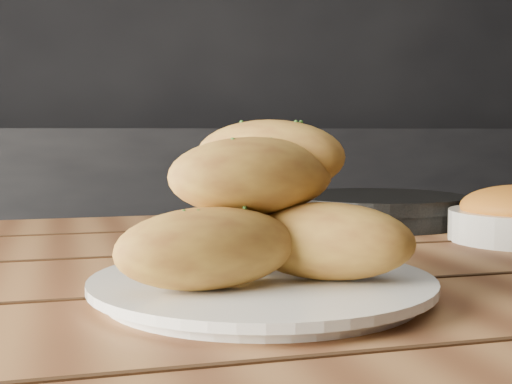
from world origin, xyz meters
The scene contains 5 objects.
counter centered at (0.00, 1.70, 0.45)m, with size 2.80×0.60×0.90m, color black.
table centered at (-0.22, 0.37, 0.66)m, with size 1.59×0.98×0.75m.
plate centered at (-0.34, 0.24, 0.76)m, with size 0.30×0.30×0.02m.
bread_rolls centered at (-0.34, 0.24, 0.83)m, with size 0.27×0.23×0.14m.
skillet centered at (-0.03, 0.66, 0.77)m, with size 0.40×0.27×0.05m.
Camera 1 is at (-0.50, -0.34, 0.89)m, focal length 50.00 mm.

